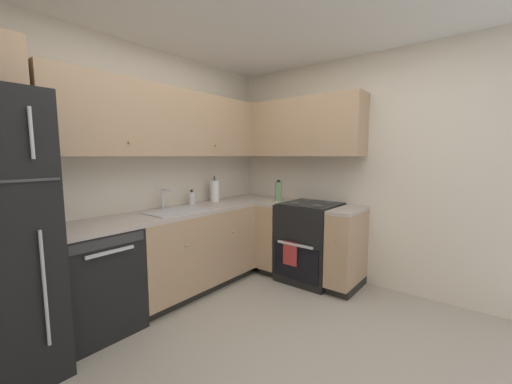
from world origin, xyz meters
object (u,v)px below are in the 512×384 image
oil_bottle (278,191)px  oven_range (310,241)px  paper_towel_roll (215,191)px  dishwasher (94,281)px  soap_bottle (192,198)px

oil_bottle → oven_range: bearing=-87.6°
paper_towel_roll → oil_bottle: bearing=-48.5°
dishwasher → oven_range: (2.05, -0.87, 0.02)m
oven_range → oil_bottle: (-0.02, 0.44, 0.56)m
oven_range → oil_bottle: bearing=92.4°
dishwasher → soap_bottle: soap_bottle is taller
dishwasher → paper_towel_roll: bearing=6.0°
soap_bottle → oil_bottle: 1.05m
soap_bottle → paper_towel_roll: 0.34m
oven_range → paper_towel_roll: 1.29m
oven_range → oil_bottle: 0.71m
dishwasher → oil_bottle: 2.16m
paper_towel_roll → oil_bottle: paper_towel_roll is taller
oil_bottle → paper_towel_roll: bearing=131.5°
dishwasher → oil_bottle: oil_bottle is taller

